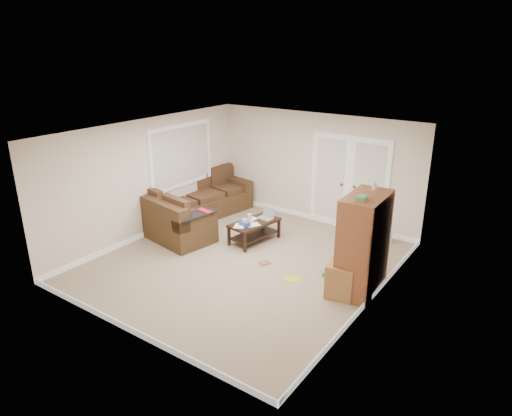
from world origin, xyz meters
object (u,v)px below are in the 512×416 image
Objects in this scene: coffee_table at (255,230)px; side_cabinet at (341,277)px; sectional_sofa at (189,209)px; tv_armoire at (363,244)px.

side_cabinet reaches higher than coffee_table.
sectional_sofa is 2.79× the size of coffee_table.
sectional_sofa reaches higher than coffee_table.
sectional_sofa is at bearing 169.88° from tv_armoire.
tv_armoire reaches higher than side_cabinet.
sectional_sofa is at bearing -169.13° from coffee_table.
sectional_sofa is 1.80× the size of tv_armoire.
coffee_table is at bearing 11.27° from sectional_sofa.
tv_armoire is 0.66m from side_cabinet.
coffee_table is 0.64× the size of tv_armoire.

